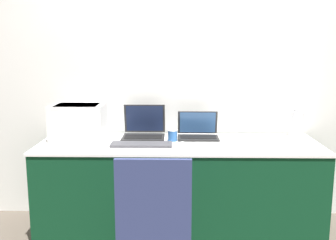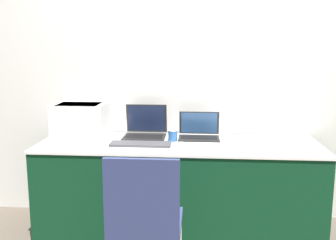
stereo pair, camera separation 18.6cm
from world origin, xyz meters
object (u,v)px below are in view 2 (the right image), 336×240
laptop_right (199,133)px  mouse (181,144)px  external_keyboard (141,144)px  coffee_cup (173,135)px  chair (145,217)px  laptop_left (145,130)px  printer (81,119)px  metal_pitcher (300,125)px

laptop_right → mouse: (-0.14, -0.29, -0.03)m
external_keyboard → coffee_cup: coffee_cup is taller
mouse → chair: bearing=-102.4°
laptop_right → coffee_cup: bearing=-151.6°
laptop_left → laptop_right: laptop_left is taller
coffee_cup → mouse: (0.08, -0.17, -0.03)m
printer → metal_pitcher: bearing=3.3°
printer → laptop_left: (0.53, 0.09, -0.10)m
external_keyboard → chair: (0.14, -0.81, -0.24)m
printer → external_keyboard: 0.60m
printer → mouse: bearing=-14.5°
laptop_left → metal_pitcher: 1.30m
laptop_left → external_keyboard: size_ratio=0.74×
coffee_cup → metal_pitcher: bearing=8.3°
laptop_left → mouse: bearing=-43.5°
mouse → chair: chair is taller
chair → printer: bearing=123.6°
external_keyboard → coffee_cup: size_ratio=5.04×
laptop_right → mouse: bearing=-115.2°
mouse → laptop_left: bearing=136.5°
metal_pitcher → chair: metal_pitcher is taller
laptop_right → mouse: 0.32m
laptop_right → coffee_cup: laptop_right is taller
mouse → laptop_right: bearing=64.8°
coffee_cup → chair: bearing=-95.7°
laptop_right → metal_pitcher: bearing=2.6°
printer → coffee_cup: (0.78, -0.05, -0.11)m
printer → coffee_cup: size_ratio=4.53×
external_keyboard → coffee_cup: (0.24, 0.16, 0.04)m
printer → laptop_right: printer is taller
mouse → coffee_cup: bearing=114.4°
laptop_right → external_keyboard: 0.54m
laptop_right → metal_pitcher: (0.84, 0.04, 0.07)m
mouse → chair: (-0.18, -0.80, -0.25)m
mouse → chair: 0.86m
coffee_cup → laptop_right: bearing=28.4°
printer → metal_pitcher: size_ratio=1.61×
coffee_cup → chair: (-0.10, -0.98, -0.28)m
external_keyboard → metal_pitcher: metal_pitcher is taller
metal_pitcher → printer: bearing=-176.7°
laptop_right → coffee_cup: (-0.21, -0.12, -0.00)m
laptop_left → mouse: size_ratio=5.38×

